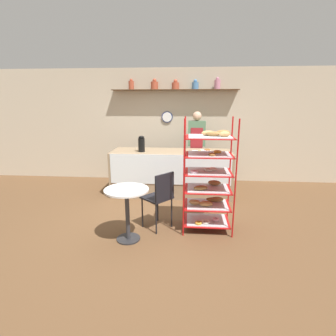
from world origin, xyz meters
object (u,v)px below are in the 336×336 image
(pastry_rack, at_px, (209,178))
(cafe_table, at_px, (127,203))
(donut_tray_counter, at_px, (203,151))
(person_worker, at_px, (196,146))
(coffee_carafe, at_px, (141,144))
(cafe_chair, at_px, (160,194))

(pastry_rack, distance_m, cafe_table, 1.26)
(cafe_table, bearing_deg, pastry_rack, 21.42)
(donut_tray_counter, bearing_deg, cafe_table, -120.72)
(person_worker, relative_size, coffee_carafe, 5.27)
(pastry_rack, xyz_separation_m, cafe_table, (-1.15, -0.45, -0.25))
(person_worker, xyz_separation_m, cafe_chair, (-0.58, -2.18, -0.38))
(cafe_table, height_order, cafe_chair, cafe_chair)
(cafe_chair, bearing_deg, person_worker, -154.08)
(pastry_rack, height_order, donut_tray_counter, pastry_rack)
(cafe_table, bearing_deg, person_worker, 68.44)
(pastry_rack, relative_size, donut_tray_counter, 4.40)
(cafe_table, bearing_deg, cafe_chair, 40.63)
(cafe_chair, bearing_deg, pastry_rack, 137.46)
(coffee_carafe, bearing_deg, person_worker, 31.55)
(cafe_chair, xyz_separation_m, donut_tray_counter, (0.70, 1.53, 0.39))
(donut_tray_counter, bearing_deg, person_worker, 100.34)
(coffee_carafe, height_order, donut_tray_counter, coffee_carafe)
(person_worker, xyz_separation_m, donut_tray_counter, (0.12, -0.65, 0.01))
(pastry_rack, relative_size, coffee_carafe, 5.23)
(cafe_table, bearing_deg, donut_tray_counter, 59.28)
(pastry_rack, xyz_separation_m, coffee_carafe, (-1.27, 1.40, 0.28))
(pastry_rack, bearing_deg, cafe_table, -158.58)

